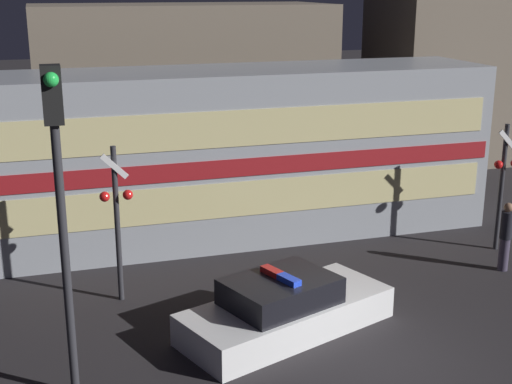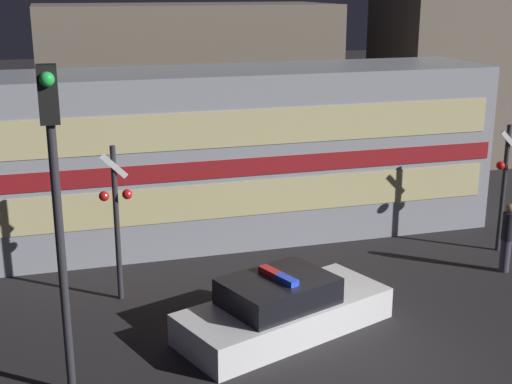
{
  "view_description": "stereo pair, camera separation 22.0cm",
  "coord_description": "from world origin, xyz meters",
  "px_view_note": "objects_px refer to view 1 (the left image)",
  "views": [
    {
      "loc": [
        -5.42,
        -10.49,
        6.71
      ],
      "look_at": [
        -0.75,
        4.75,
        2.06
      ],
      "focal_mm": 50.0,
      "sensor_mm": 36.0,
      "label": 1
    },
    {
      "loc": [
        -5.21,
        -10.56,
        6.71
      ],
      "look_at": [
        -0.75,
        4.75,
        2.06
      ],
      "focal_mm": 50.0,
      "sensor_mm": 36.0,
      "label": 2
    }
  ],
  "objects_px": {
    "train": "(233,154)",
    "crossing_signal_near": "(503,179)",
    "traffic_light_corner": "(59,185)",
    "police_car": "(285,309)",
    "pedestrian": "(506,236)"
  },
  "relations": [
    {
      "from": "police_car",
      "to": "train",
      "type": "bearing_deg",
      "value": 64.11
    },
    {
      "from": "police_car",
      "to": "crossing_signal_near",
      "type": "relative_size",
      "value": 1.41
    },
    {
      "from": "train",
      "to": "traffic_light_corner",
      "type": "xyz_separation_m",
      "value": [
        -4.74,
        -7.09,
        1.41
      ]
    },
    {
      "from": "train",
      "to": "pedestrian",
      "type": "relative_size",
      "value": 8.2
    },
    {
      "from": "traffic_light_corner",
      "to": "pedestrian",
      "type": "bearing_deg",
      "value": 14.06
    },
    {
      "from": "crossing_signal_near",
      "to": "traffic_light_corner",
      "type": "bearing_deg",
      "value": -160.79
    },
    {
      "from": "traffic_light_corner",
      "to": "police_car",
      "type": "bearing_deg",
      "value": 15.15
    },
    {
      "from": "train",
      "to": "traffic_light_corner",
      "type": "relative_size",
      "value": 2.53
    },
    {
      "from": "police_car",
      "to": "pedestrian",
      "type": "xyz_separation_m",
      "value": [
        6.15,
        1.45,
        0.4
      ]
    },
    {
      "from": "train",
      "to": "crossing_signal_near",
      "type": "xyz_separation_m",
      "value": [
        6.28,
        -3.25,
        -0.37
      ]
    },
    {
      "from": "train",
      "to": "crossing_signal_near",
      "type": "relative_size",
      "value": 4.2
    },
    {
      "from": "crossing_signal_near",
      "to": "train",
      "type": "bearing_deg",
      "value": 152.6
    },
    {
      "from": "train",
      "to": "traffic_light_corner",
      "type": "bearing_deg",
      "value": -123.76
    },
    {
      "from": "crossing_signal_near",
      "to": "traffic_light_corner",
      "type": "xyz_separation_m",
      "value": [
        -11.02,
        -3.84,
        1.79
      ]
    },
    {
      "from": "train",
      "to": "pedestrian",
      "type": "bearing_deg",
      "value": -38.98
    }
  ]
}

